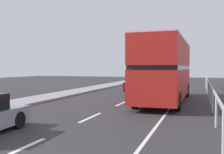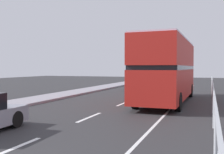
# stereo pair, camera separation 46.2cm
# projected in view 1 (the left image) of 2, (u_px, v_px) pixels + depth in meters

# --- Properties ---
(lane_paint_markings) EXTENTS (3.29, 46.00, 0.01)m
(lane_paint_markings) POSITION_uv_depth(u_px,v_px,m) (135.00, 117.00, 12.43)
(lane_paint_markings) COLOR silver
(lane_paint_markings) RESTS_ON ground
(bridge_side_railing) EXTENTS (0.10, 42.00, 1.24)m
(bridge_side_railing) POSITION_uv_depth(u_px,v_px,m) (214.00, 97.00, 11.82)
(bridge_side_railing) COLOR #AFB3B9
(bridge_side_railing) RESTS_ON ground
(double_decker_bus_red) EXTENTS (2.74, 10.38, 4.12)m
(double_decker_bus_red) POSITION_uv_depth(u_px,v_px,m) (165.00, 69.00, 17.76)
(double_decker_bus_red) COLOR red
(double_decker_bus_red) RESTS_ON ground
(sedan_car_ahead) EXTENTS (2.00, 4.17, 1.45)m
(sedan_car_ahead) POSITION_uv_depth(u_px,v_px,m) (136.00, 84.00, 26.65)
(sedan_car_ahead) COLOR #9F1614
(sedan_car_ahead) RESTS_ON ground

